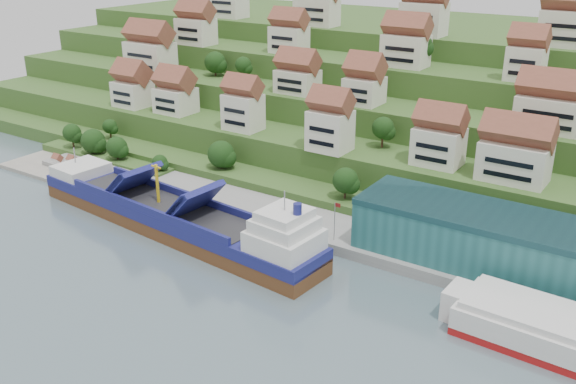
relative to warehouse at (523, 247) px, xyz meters
The scene contains 11 objects.
ground 55.18m from the warehouse, 161.90° to the right, with size 300.00×300.00×0.00m, color slate.
quay 32.64m from the warehouse, behind, with size 180.00×14.00×2.20m, color gray.
pebble_beach 110.32m from the warehouse, behind, with size 45.00×20.00×1.00m, color gray.
hillside 101.03m from the warehouse, 121.00° to the left, with size 260.00×128.00×31.00m.
hillside_village 69.30m from the warehouse, 138.45° to the left, with size 158.19×65.11×29.15m.
hillside_trees 71.37m from the warehouse, 159.02° to the left, with size 139.76×62.34×31.51m.
warehouse is the anchor object (origin of this frame).
flagpole 34.60m from the warehouse, 168.33° to the right, with size 1.28×0.16×8.00m.
beach_huts 112.29m from the warehouse, behind, with size 14.40×3.70×2.20m.
cargo_ship 67.37m from the warehouse, 164.33° to the right, with size 75.13×18.25×16.45m.
second_ship 21.20m from the warehouse, 53.64° to the right, with size 32.95×13.28×9.43m.
Camera 1 is at (73.24, -89.27, 58.34)m, focal length 40.00 mm.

